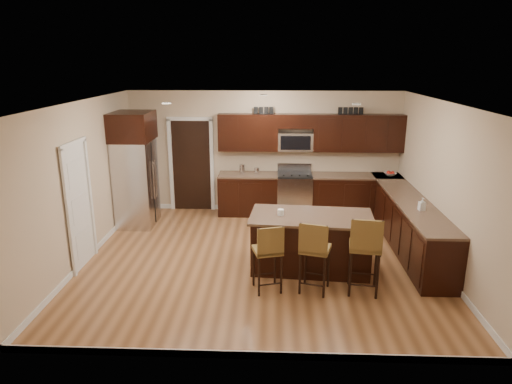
{
  "coord_description": "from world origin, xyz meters",
  "views": [
    {
      "loc": [
        0.22,
        -7.29,
        3.36
      ],
      "look_at": [
        -0.09,
        0.4,
        1.11
      ],
      "focal_mm": 32.0,
      "sensor_mm": 36.0,
      "label": 1
    }
  ],
  "objects_px": {
    "stool_left": "(268,251)",
    "stool_mid": "(314,249)",
    "range": "(294,194)",
    "refrigerator": "(135,168)",
    "island": "(311,244)",
    "stool_right": "(365,247)"
  },
  "relations": [
    {
      "from": "island",
      "to": "refrigerator",
      "type": "distance_m",
      "value": 4.06
    },
    {
      "from": "stool_left",
      "to": "stool_right",
      "type": "xyz_separation_m",
      "value": [
        1.4,
        -0.01,
        0.09
      ]
    },
    {
      "from": "range",
      "to": "refrigerator",
      "type": "xyz_separation_m",
      "value": [
        -3.3,
        -0.77,
        0.74
      ]
    },
    {
      "from": "range",
      "to": "stool_left",
      "type": "xyz_separation_m",
      "value": [
        -0.53,
        -3.58,
        0.19
      ]
    },
    {
      "from": "refrigerator",
      "to": "island",
      "type": "bearing_deg",
      "value": -29.66
    },
    {
      "from": "range",
      "to": "stool_left",
      "type": "relative_size",
      "value": 1.05
    },
    {
      "from": "stool_mid",
      "to": "stool_left",
      "type": "bearing_deg",
      "value": -164.18
    },
    {
      "from": "island",
      "to": "stool_right",
      "type": "relative_size",
      "value": 1.71
    },
    {
      "from": "range",
      "to": "refrigerator",
      "type": "relative_size",
      "value": 0.47
    },
    {
      "from": "stool_right",
      "to": "refrigerator",
      "type": "xyz_separation_m",
      "value": [
        -4.17,
        2.82,
        0.46
      ]
    },
    {
      "from": "refrigerator",
      "to": "stool_left",
      "type": "bearing_deg",
      "value": -45.36
    },
    {
      "from": "stool_right",
      "to": "range",
      "type": "bearing_deg",
      "value": 111.82
    },
    {
      "from": "stool_mid",
      "to": "refrigerator",
      "type": "xyz_separation_m",
      "value": [
        -3.44,
        2.81,
        0.51
      ]
    },
    {
      "from": "island",
      "to": "refrigerator",
      "type": "height_order",
      "value": "refrigerator"
    },
    {
      "from": "stool_left",
      "to": "stool_mid",
      "type": "xyz_separation_m",
      "value": [
        0.67,
        -0.0,
        0.04
      ]
    },
    {
      "from": "island",
      "to": "range",
      "type": "bearing_deg",
      "value": 97.93
    },
    {
      "from": "stool_mid",
      "to": "refrigerator",
      "type": "relative_size",
      "value": 0.48
    },
    {
      "from": "stool_right",
      "to": "stool_mid",
      "type": "bearing_deg",
      "value": -172.4
    },
    {
      "from": "range",
      "to": "stool_mid",
      "type": "relative_size",
      "value": 0.99
    },
    {
      "from": "stool_mid",
      "to": "refrigerator",
      "type": "distance_m",
      "value": 4.48
    },
    {
      "from": "range",
      "to": "island",
      "type": "distance_m",
      "value": 2.74
    },
    {
      "from": "island",
      "to": "stool_left",
      "type": "relative_size",
      "value": 1.94
    }
  ]
}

